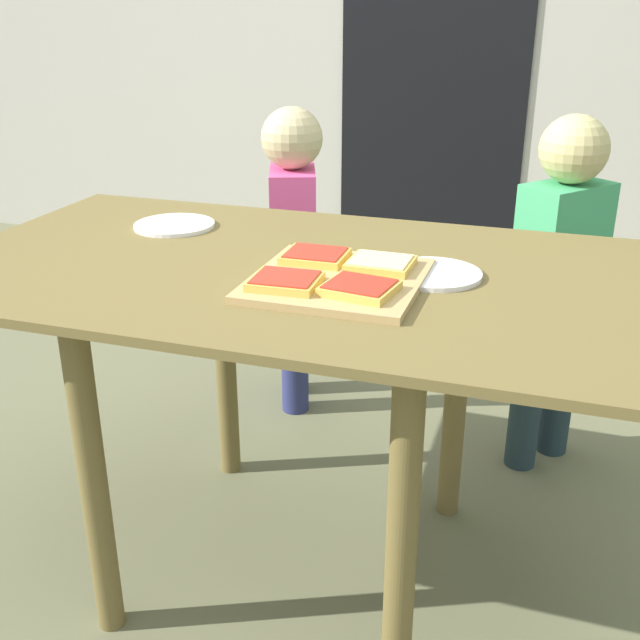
# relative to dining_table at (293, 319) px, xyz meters

# --- Properties ---
(ground_plane) EXTENTS (16.00, 16.00, 0.00)m
(ground_plane) POSITION_rel_dining_table_xyz_m (0.00, 0.00, -0.65)
(ground_plane) COLOR #6A6A4A
(house_door) EXTENTS (0.90, 0.02, 2.00)m
(house_door) POSITION_rel_dining_table_xyz_m (-0.14, 2.36, 0.35)
(house_door) COLOR black
(house_door) RESTS_ON ground
(dining_table) EXTENTS (1.50, 0.86, 0.77)m
(dining_table) POSITION_rel_dining_table_xyz_m (0.00, 0.00, 0.00)
(dining_table) COLOR brown
(dining_table) RESTS_ON ground
(cutting_board) EXTENTS (0.33, 0.34, 0.02)m
(cutting_board) POSITION_rel_dining_table_xyz_m (0.12, -0.08, 0.13)
(cutting_board) COLOR tan
(cutting_board) RESTS_ON dining_table
(pizza_slice_far_left) EXTENTS (0.13, 0.12, 0.02)m
(pizza_slice_far_left) POSITION_rel_dining_table_xyz_m (0.05, 0.01, 0.15)
(pizza_slice_far_left) COLOR #E4B64A
(pizza_slice_far_left) RESTS_ON cutting_board
(pizza_slice_far_right) EXTENTS (0.13, 0.11, 0.02)m
(pizza_slice_far_right) POSITION_rel_dining_table_xyz_m (0.19, 0.00, 0.15)
(pizza_slice_far_right) COLOR #E4B64A
(pizza_slice_far_right) RESTS_ON cutting_board
(pizza_slice_near_left) EXTENTS (0.13, 0.12, 0.02)m
(pizza_slice_near_left) POSITION_rel_dining_table_xyz_m (0.04, -0.16, 0.15)
(pizza_slice_near_left) COLOR #E4B64A
(pizza_slice_near_left) RESTS_ON cutting_board
(pizza_slice_near_right) EXTENTS (0.14, 0.13, 0.02)m
(pizza_slice_near_right) POSITION_rel_dining_table_xyz_m (0.19, -0.15, 0.15)
(pizza_slice_near_right) COLOR #E4B64A
(pizza_slice_near_right) RESTS_ON cutting_board
(plate_white_right) EXTENTS (0.20, 0.20, 0.01)m
(plate_white_right) POSITION_rel_dining_table_xyz_m (0.29, 0.03, 0.13)
(plate_white_right) COLOR white
(plate_white_right) RESTS_ON dining_table
(plate_white_left) EXTENTS (0.20, 0.20, 0.01)m
(plate_white_left) POSITION_rel_dining_table_xyz_m (-0.38, 0.19, 0.13)
(plate_white_left) COLOR white
(plate_white_left) RESTS_ON dining_table
(child_left) EXTENTS (0.21, 0.27, 0.99)m
(child_left) POSITION_rel_dining_table_xyz_m (-0.29, 0.79, -0.06)
(child_left) COLOR navy
(child_left) RESTS_ON ground
(child_right) EXTENTS (0.26, 0.27, 1.02)m
(child_right) POSITION_rel_dining_table_xyz_m (0.53, 0.67, -0.06)
(child_right) COLOR #223538
(child_right) RESTS_ON ground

